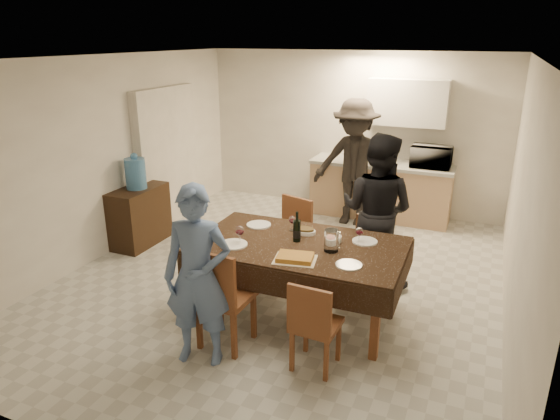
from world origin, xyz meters
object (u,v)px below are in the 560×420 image
(dining_table, at_px, (299,247))
(microwave, at_px, (431,157))
(person_kitchen, at_px, (354,163))
(console, at_px, (140,216))
(person_near, at_px, (198,277))
(water_jug, at_px, (136,174))
(water_pitcher, at_px, (331,241))
(person_far, at_px, (377,211))
(savoury_tart, at_px, (295,257))
(wine_bottle, at_px, (297,227))

(dining_table, distance_m, microwave, 3.48)
(dining_table, xyz_separation_m, person_kitchen, (-0.22, 2.91, 0.19))
(console, distance_m, person_near, 3.01)
(microwave, height_order, person_near, person_near)
(console, distance_m, water_jug, 0.62)
(water_pitcher, bearing_deg, person_far, 79.70)
(dining_table, height_order, water_pitcher, water_pitcher)
(water_jug, bearing_deg, dining_table, -18.70)
(console, bearing_deg, person_kitchen, 37.75)
(savoury_tart, distance_m, microwave, 3.82)
(water_jug, xyz_separation_m, person_near, (2.22, -1.99, -0.20))
(water_pitcher, xyz_separation_m, microwave, (0.51, 3.41, 0.14))
(water_jug, relative_size, wine_bottle, 1.32)
(microwave, distance_m, person_kitchen, 1.17)
(dining_table, xyz_separation_m, person_near, (-0.55, -1.05, 0.05))
(console, bearing_deg, person_near, -41.86)
(water_jug, xyz_separation_m, person_kitchen, (2.55, 1.97, -0.06))
(person_far, distance_m, person_kitchen, 2.01)
(dining_table, relative_size, person_far, 1.17)
(wine_bottle, distance_m, person_near, 1.22)
(dining_table, distance_m, water_jug, 2.93)
(water_pitcher, height_order, person_near, person_near)
(wine_bottle, height_order, person_near, person_near)
(console, height_order, water_jug, water_jug)
(dining_table, distance_m, wine_bottle, 0.21)
(dining_table, height_order, water_jug, water_jug)
(person_far, relative_size, person_kitchen, 0.93)
(savoury_tart, xyz_separation_m, microwave, (0.76, 3.74, 0.23))
(console, relative_size, water_jug, 2.11)
(console, height_order, person_near, person_near)
(microwave, bearing_deg, wine_bottle, 74.67)
(dining_table, distance_m, person_kitchen, 2.93)
(savoury_tart, relative_size, person_near, 0.24)
(console, bearing_deg, wine_bottle, -18.07)
(console, relative_size, savoury_tart, 2.25)
(water_pitcher, relative_size, person_kitchen, 0.11)
(wine_bottle, bearing_deg, savoury_tart, -70.77)
(water_jug, bearing_deg, water_pitcher, -17.56)
(dining_table, distance_m, water_pitcher, 0.38)
(microwave, height_order, person_far, person_far)
(console, relative_size, water_pitcher, 4.05)
(dining_table, relative_size, person_near, 1.28)
(dining_table, height_order, person_near, person_near)
(person_near, bearing_deg, savoury_tart, 30.56)
(person_far, bearing_deg, person_kitchen, -56.82)
(person_far, bearing_deg, person_near, 73.13)
(person_near, distance_m, person_far, 2.37)
(person_near, height_order, person_kitchen, person_kitchen)
(console, relative_size, person_kitchen, 0.45)
(water_pitcher, relative_size, microwave, 0.37)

